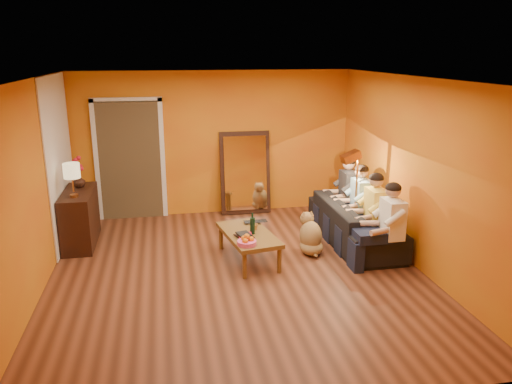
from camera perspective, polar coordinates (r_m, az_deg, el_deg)
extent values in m
cube|color=brown|center=(6.90, -2.11, -9.29)|extent=(5.00, 5.50, 0.00)
cube|color=white|center=(6.25, -2.36, 12.81)|extent=(5.00, 5.50, 0.00)
cube|color=orange|center=(9.12, -4.81, 5.53)|extent=(5.00, 0.00, 2.60)
cube|color=orange|center=(6.58, -24.28, 0.07)|extent=(0.00, 5.50, 2.60)
cube|color=orange|center=(7.24, 17.74, 2.08)|extent=(0.00, 5.50, 2.60)
cube|color=white|center=(8.24, -21.51, 3.35)|extent=(0.02, 1.90, 2.58)
cube|color=#3F2D19|center=(9.22, -14.16, 3.63)|extent=(1.06, 0.30, 2.10)
cube|color=white|center=(9.16, -17.76, 3.26)|extent=(0.08, 0.06, 2.20)
cube|color=white|center=(9.08, -10.60, 3.66)|extent=(0.08, 0.06, 2.20)
cube|color=white|center=(8.94, -14.67, 10.17)|extent=(1.22, 0.06, 0.08)
cube|color=black|center=(9.19, -1.24, 2.21)|extent=(0.92, 0.27, 1.51)
cube|color=white|center=(9.15, -1.20, 2.16)|extent=(0.78, 0.21, 1.35)
cube|color=black|center=(8.23, -19.46, -2.79)|extent=(0.44, 1.18, 0.85)
imported|color=black|center=(8.03, 11.21, -3.40)|extent=(2.21, 0.86, 0.64)
cylinder|color=black|center=(7.06, -0.41, -3.62)|extent=(0.07, 0.07, 0.31)
imported|color=#B27F3F|center=(7.27, -0.11, -3.99)|extent=(0.09, 0.09, 0.08)
imported|color=black|center=(7.50, 0.02, -3.57)|extent=(0.36, 0.23, 0.03)
imported|color=black|center=(6.94, -2.06, -5.25)|extent=(0.28, 0.32, 0.02)
imported|color=red|center=(6.94, -2.00, -5.05)|extent=(0.20, 0.27, 0.02)
imported|color=black|center=(6.92, -2.05, -4.95)|extent=(0.22, 0.26, 0.02)
imported|color=black|center=(8.33, -19.56, 1.18)|extent=(0.19, 0.19, 0.20)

